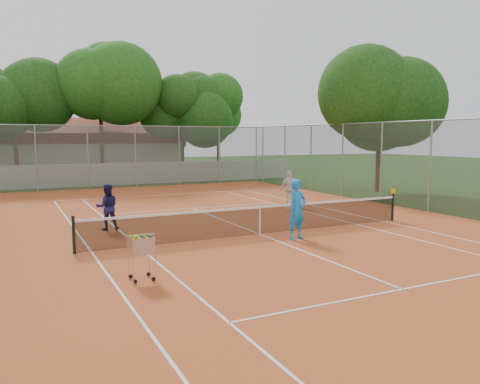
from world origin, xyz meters
name	(u,v)px	position (x,y,z in m)	size (l,w,h in m)	color
ground	(260,235)	(0.00, 0.00, 0.00)	(120.00, 120.00, 0.00)	#14340E
court_pad	(260,235)	(0.00, 0.00, 0.01)	(18.00, 34.00, 0.02)	#B85123
court_lines	(260,234)	(0.00, 0.00, 0.02)	(10.98, 23.78, 0.01)	white
tennis_net	(260,220)	(0.00, 0.00, 0.51)	(11.88, 0.10, 0.98)	black
perimeter_fence	(260,176)	(0.00, 0.00, 2.00)	(18.00, 34.00, 4.00)	slate
boundary_wall	(129,174)	(0.00, 19.00, 0.75)	(26.00, 0.30, 1.50)	silver
clubhouse	(79,150)	(-2.00, 29.00, 2.20)	(16.40, 9.00, 4.40)	beige
tropical_trees	(118,114)	(0.00, 22.00, 5.00)	(29.00, 19.00, 10.00)	#12370D
player_near	(297,209)	(0.72, -1.17, 0.99)	(0.71, 0.46, 1.94)	#1A84E3
player_far_left	(107,207)	(-4.43, 3.10, 0.83)	(0.79, 0.61, 1.62)	#171746
player_far_right	(290,188)	(4.41, 5.08, 0.87)	(0.99, 0.41, 1.70)	silver
ball_hopper	(141,256)	(-4.86, -3.28, 0.58)	(0.54, 0.54, 1.13)	#B8B7BF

